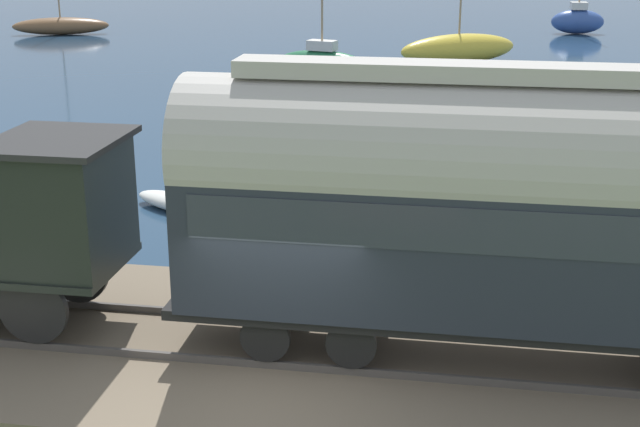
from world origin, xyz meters
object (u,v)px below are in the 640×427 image
at_px(rowboat_mid_harbor, 177,203).
at_px(sailboat_brown, 61,25).
at_px(passenger_coach, 521,202).
at_px(sailboat_yellow, 459,48).
at_px(rowboat_near_shore, 492,201).
at_px(sailboat_green, 322,60).
at_px(sailboat_blue, 578,20).

bearing_deg(rowboat_mid_harbor, sailboat_brown, 57.16).
bearing_deg(passenger_coach, sailboat_yellow, 2.49).
xyz_separation_m(rowboat_mid_harbor, rowboat_near_shore, (1.39, -7.63, 0.02)).
height_order(rowboat_mid_harbor, rowboat_near_shore, rowboat_near_shore).
bearing_deg(sailboat_green, rowboat_near_shore, -144.65).
xyz_separation_m(sailboat_brown, rowboat_near_shore, (-31.51, -25.96, -0.35)).
height_order(sailboat_yellow, rowboat_near_shore, sailboat_yellow).
distance_m(sailboat_yellow, rowboat_mid_harbor, 25.74).
bearing_deg(sailboat_blue, sailboat_green, 139.50).
height_order(sailboat_green, sailboat_blue, sailboat_blue).
height_order(sailboat_blue, rowboat_mid_harbor, sailboat_blue).
bearing_deg(sailboat_green, sailboat_brown, 70.44).
bearing_deg(sailboat_yellow, sailboat_green, 92.27).
relative_size(sailboat_brown, rowboat_near_shore, 3.98).
relative_size(passenger_coach, rowboat_near_shore, 4.36).
bearing_deg(sailboat_yellow, sailboat_brown, 38.49).
bearing_deg(sailboat_blue, rowboat_near_shore, 166.71).
relative_size(sailboat_brown, sailboat_green, 1.05).
bearing_deg(sailboat_green, sailboat_yellow, -39.93).
height_order(sailboat_brown, rowboat_near_shore, sailboat_brown).
bearing_deg(passenger_coach, sailboat_brown, 32.91).
bearing_deg(passenger_coach, rowboat_near_shore, 0.65).
height_order(sailboat_green, rowboat_mid_harbor, sailboat_green).
xyz_separation_m(passenger_coach, sailboat_blue, (46.05, -5.70, -2.05)).
height_order(passenger_coach, sailboat_yellow, sailboat_yellow).
distance_m(sailboat_blue, rowboat_mid_harbor, 40.95).
bearing_deg(rowboat_mid_harbor, sailboat_blue, 8.89).
relative_size(sailboat_green, sailboat_blue, 0.90).
height_order(passenger_coach, sailboat_green, sailboat_green).
distance_m(passenger_coach, sailboat_green, 28.97).
distance_m(sailboat_yellow, rowboat_near_shore, 23.60).
xyz_separation_m(sailboat_yellow, rowboat_near_shore, (-23.56, -1.31, -0.54)).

